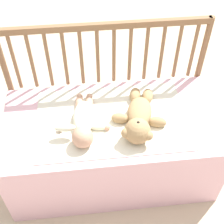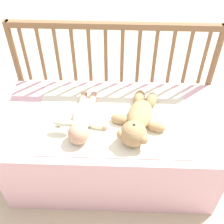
% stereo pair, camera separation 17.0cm
% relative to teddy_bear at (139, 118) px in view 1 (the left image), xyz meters
% --- Properties ---
extents(ground_plane, '(12.00, 12.00, 0.00)m').
position_rel_teddy_bear_xyz_m(ground_plane, '(-0.14, 0.05, -0.53)').
color(ground_plane, '#C6B293').
extents(crib_mattress, '(1.22, 0.62, 0.48)m').
position_rel_teddy_bear_xyz_m(crib_mattress, '(-0.14, 0.05, -0.29)').
color(crib_mattress, '#EDB7C6').
rests_on(crib_mattress, ground_plane).
extents(crib_rail, '(1.22, 0.04, 0.89)m').
position_rel_teddy_bear_xyz_m(crib_rail, '(-0.14, 0.39, 0.09)').
color(crib_rail, brown).
rests_on(crib_rail, ground_plane).
extents(blanket, '(0.84, 0.53, 0.01)m').
position_rel_teddy_bear_xyz_m(blanket, '(-0.14, 0.06, -0.05)').
color(blanket, silver).
rests_on(blanket, crib_mattress).
extents(teddy_bear, '(0.31, 0.44, 0.14)m').
position_rel_teddy_bear_xyz_m(teddy_bear, '(0.00, 0.00, 0.00)').
color(teddy_bear, tan).
rests_on(teddy_bear, crib_mattress).
extents(baby, '(0.30, 0.41, 0.11)m').
position_rel_teddy_bear_xyz_m(baby, '(-0.30, 0.02, -0.01)').
color(baby, '#EAEACC').
rests_on(baby, crib_mattress).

